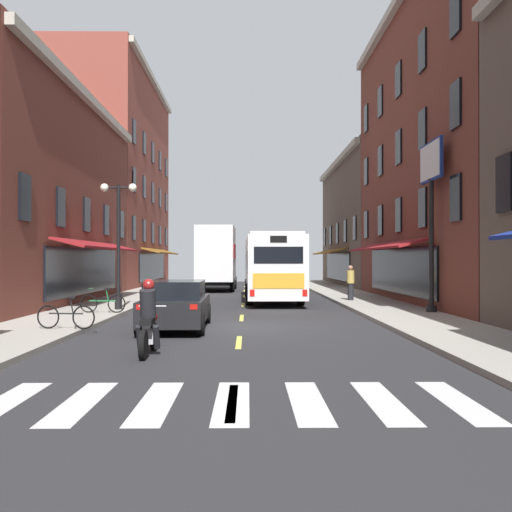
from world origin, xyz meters
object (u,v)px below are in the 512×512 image
at_px(transit_bus, 272,267).
at_px(pedestrian_mid, 351,282).
at_px(sedan_mid, 224,277).
at_px(street_lamp_twin, 118,239).
at_px(bicycle_near, 103,303).
at_px(bicycle_mid, 66,316).
at_px(sedan_near, 176,305).
at_px(motorcycle_rider, 149,322).
at_px(box_truck, 217,259).
at_px(billboard_sign, 431,185).

height_order(transit_bus, pedestrian_mid, transit_bus).
relative_size(sedan_mid, street_lamp_twin, 0.92).
xyz_separation_m(bicycle_near, pedestrian_mid, (10.24, 6.90, 0.49)).
bearing_deg(sedan_mid, bicycle_mid, -95.32).
distance_m(sedan_near, bicycle_near, 5.26).
bearing_deg(pedestrian_mid, bicycle_mid, -32.65).
xyz_separation_m(transit_bus, bicycle_mid, (-6.29, -13.85, -1.23)).
xyz_separation_m(motorcycle_rider, bicycle_near, (-3.15, 9.15, -0.21)).
xyz_separation_m(box_truck, sedan_mid, (0.08, 9.32, -1.45)).
bearing_deg(sedan_near, pedestrian_mid, 57.47).
bearing_deg(box_truck, bicycle_mid, -97.18).
xyz_separation_m(billboard_sign, box_truck, (-8.91, 18.34, -2.72)).
relative_size(billboard_sign, motorcycle_rider, 3.06).
xyz_separation_m(sedan_mid, bicycle_mid, (-3.09, -33.17, -0.19)).
relative_size(pedestrian_mid, street_lamp_twin, 0.34).
relative_size(box_truck, bicycle_near, 4.13).
xyz_separation_m(sedan_mid, pedestrian_mid, (6.93, -20.96, 0.30)).
bearing_deg(street_lamp_twin, transit_bus, 48.17).
height_order(transit_bus, box_truck, box_truck).
relative_size(billboard_sign, pedestrian_mid, 3.80).
relative_size(transit_bus, bicycle_mid, 6.56).
relative_size(sedan_mid, bicycle_mid, 2.68).
bearing_deg(sedan_near, billboard_sign, 26.08).
height_order(sedan_mid, motorcycle_rider, motorcycle_rider).
bearing_deg(pedestrian_mid, bicycle_near, -49.29).
distance_m(pedestrian_mid, street_lamp_twin, 11.50).
height_order(box_truck, pedestrian_mid, box_truck).
xyz_separation_m(transit_bus, sedan_mid, (-3.20, 19.31, -1.03)).
relative_size(box_truck, motorcycle_rider, 3.42).
height_order(transit_bus, sedan_mid, transit_bus).
bearing_deg(street_lamp_twin, bicycle_near, -99.03).
bearing_deg(sedan_near, bicycle_near, 127.16).
bearing_deg(motorcycle_rider, sedan_mid, 89.76).
relative_size(sedan_near, sedan_mid, 1.05).
relative_size(billboard_sign, bicycle_near, 3.70).
relative_size(transit_bus, sedan_near, 2.34).
distance_m(transit_bus, motorcycle_rider, 18.05).
bearing_deg(box_truck, transit_bus, -71.81).
distance_m(motorcycle_rider, bicycle_mid, 4.84).
xyz_separation_m(sedan_near, bicycle_near, (-3.17, 4.18, -0.23)).
relative_size(motorcycle_rider, pedestrian_mid, 1.24).
bearing_deg(bicycle_mid, motorcycle_rider, -52.73).
distance_m(motorcycle_rider, bicycle_near, 9.68).
xyz_separation_m(transit_bus, pedestrian_mid, (3.73, -1.65, -0.73)).
relative_size(sedan_mid, motorcycle_rider, 2.20).
relative_size(billboard_sign, sedan_near, 1.33).
distance_m(motorcycle_rider, pedestrian_mid, 17.55).
bearing_deg(box_truck, street_lamp_twin, -99.96).
relative_size(sedan_near, street_lamp_twin, 0.97).
bearing_deg(pedestrian_mid, transit_bus, -107.08).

